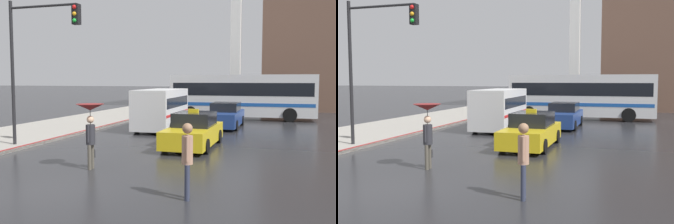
# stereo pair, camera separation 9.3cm
# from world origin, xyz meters

# --- Properties ---
(ground_plane) EXTENTS (300.00, 300.00, 0.00)m
(ground_plane) POSITION_xyz_m (0.00, 0.00, 0.00)
(ground_plane) COLOR #262628
(taxi) EXTENTS (1.91, 4.56, 1.65)m
(taxi) POSITION_xyz_m (2.08, 7.98, 0.68)
(taxi) COLOR gold
(taxi) RESTS_ON ground_plane
(sedan_red) EXTENTS (1.91, 4.72, 1.49)m
(sedan_red) POSITION_xyz_m (2.28, 15.32, 0.69)
(sedan_red) COLOR navy
(sedan_red) RESTS_ON ground_plane
(ambulance_van) EXTENTS (2.22, 5.26, 2.34)m
(ambulance_van) POSITION_xyz_m (-1.09, 13.13, 1.30)
(ambulance_van) COLOR silver
(ambulance_van) RESTS_ON ground_plane
(city_bus) EXTENTS (10.37, 2.83, 3.25)m
(city_bus) POSITION_xyz_m (2.66, 20.71, 1.81)
(city_bus) COLOR silver
(city_bus) RESTS_ON ground_plane
(pedestrian_with_umbrella) EXTENTS (0.90, 0.90, 2.12)m
(pedestrian_with_umbrella) POSITION_xyz_m (-0.10, 2.85, 1.63)
(pedestrian_with_umbrella) COLOR #4C473D
(pedestrian_with_umbrella) RESTS_ON ground_plane
(pedestrian_man) EXTENTS (0.32, 0.43, 1.87)m
(pedestrian_man) POSITION_xyz_m (3.70, 0.63, 1.11)
(pedestrian_man) COLOR #2D3347
(pedestrian_man) RESTS_ON ground_plane
(traffic_light) EXTENTS (3.31, 0.38, 6.18)m
(traffic_light) POSITION_xyz_m (-3.99, 5.55, 4.25)
(traffic_light) COLOR black
(traffic_light) RESTS_ON ground_plane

